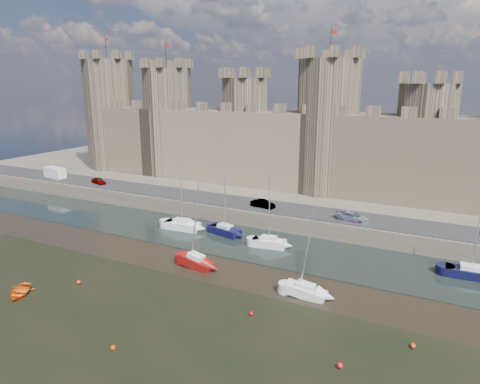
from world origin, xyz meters
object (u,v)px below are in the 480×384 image
Objects in this scene: car_0 at (99,181)px; sailboat_0 at (182,225)px; sailboat_2 at (269,242)px; sailboat_3 at (471,272)px; dinghy_0 at (20,293)px; car_1 at (263,204)px; sailboat_1 at (225,230)px; van at (55,173)px; sailboat_5 at (305,290)px; sailboat_4 at (196,261)px; car_2 at (353,217)px.

car_0 is 0.36× the size of sailboat_0.
sailboat_2 is 24.29m from sailboat_3.
sailboat_2 is at bearing 24.89° from dinghy_0.
sailboat_2 is at bearing -6.89° from sailboat_0.
car_1 is at bearing 37.56° from sailboat_0.
dinghy_0 is at bearing -97.62° from sailboat_1.
sailboat_0 reaches higher than car_1.
sailboat_5 is at bearing -10.45° from van.
car_0 is 53.05m from sailboat_5.
dinghy_0 is at bearing -36.50° from van.
sailboat_4 is at bearing -173.65° from car_1.
car_2 is at bearing 14.90° from sailboat_0.
car_0 is at bearing 156.61° from sailboat_0.
sailboat_2 reaches higher than sailboat_3.
van is 0.49× the size of sailboat_0.
car_0 is at bearing 158.25° from sailboat_2.
dinghy_0 is at bearing 166.24° from car_1.
sailboat_3 is (24.23, 1.78, -0.05)m from sailboat_2.
sailboat_1 is 11.65m from sailboat_4.
van is 38.81m from sailboat_0.
sailboat_2 reaches higher than van.
sailboat_1 is 2.88× the size of dinghy_0.
car_1 is at bearing 122.85° from sailboat_5.
car_0 is 0.40× the size of sailboat_3.
van is at bearing 171.81° from sailboat_3.
sailboat_0 is at bearing 53.71° from dinghy_0.
sailboat_4 is 14.09m from sailboat_5.
sailboat_2 is 30.13m from dinghy_0.
sailboat_1 reaches higher than van.
car_1 is at bearing 110.35° from sailboat_2.
sailboat_2 is (7.61, -1.58, 0.01)m from sailboat_1.
sailboat_0 is 26.04m from sailboat_5.
sailboat_5 is (23.33, -11.57, -0.11)m from sailboat_0.
car_2 is 0.48× the size of sailboat_5.
car_1 is 19.18m from sailboat_4.
car_0 is 27.16m from sailboat_0.
sailboat_4 is (-14.37, -18.68, -2.39)m from car_2.
dinghy_0 is (-26.90, -33.14, -2.80)m from car_2.
car_2 is 1.33× the size of dinghy_0.
sailboat_0 reaches higher than sailboat_3.
car_1 is 24.47m from sailboat_5.
car_0 is 49.19m from car_2.
van is at bearing 106.81° from car_0.
sailboat_2 is (5.01, -9.20, -2.35)m from car_1.
car_1 is 0.87× the size of car_2.
dinghy_0 is at bearing -150.45° from sailboat_3.
sailboat_2 is at bearing 142.86° from car_2.
sailboat_2 is 1.05× the size of sailboat_5.
sailboat_0 is (-9.54, -8.49, -2.35)m from car_1.
car_0 is at bearing 7.82° from van.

